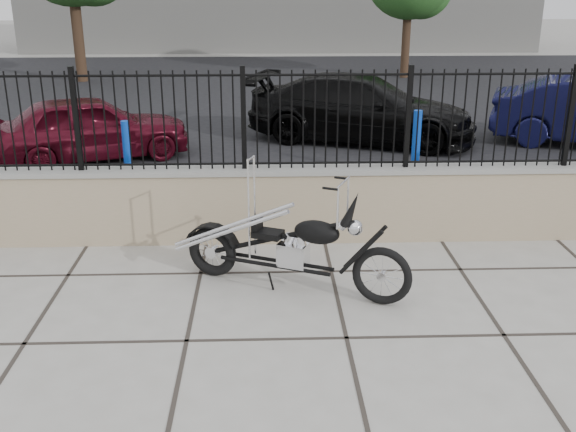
% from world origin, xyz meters
% --- Properties ---
extents(ground_plane, '(90.00, 90.00, 0.00)m').
position_xyz_m(ground_plane, '(0.00, 0.00, 0.00)').
color(ground_plane, '#99968E').
rests_on(ground_plane, ground).
extents(parking_lot, '(30.00, 30.00, 0.00)m').
position_xyz_m(parking_lot, '(0.00, 12.50, 0.00)').
color(parking_lot, black).
rests_on(parking_lot, ground).
extents(retaining_wall, '(14.00, 0.36, 0.96)m').
position_xyz_m(retaining_wall, '(0.00, 2.50, 0.48)').
color(retaining_wall, gray).
rests_on(retaining_wall, ground_plane).
extents(iron_fence, '(14.00, 0.08, 1.20)m').
position_xyz_m(iron_fence, '(0.00, 2.50, 1.56)').
color(iron_fence, black).
rests_on(iron_fence, retaining_wall).
extents(chopper_motorcycle, '(2.40, 1.36, 1.46)m').
position_xyz_m(chopper_motorcycle, '(-0.50, 1.08, 0.73)').
color(chopper_motorcycle, black).
rests_on(chopper_motorcycle, ground_plane).
extents(car_red, '(3.77, 2.60, 1.19)m').
position_xyz_m(car_red, '(-3.90, 6.58, 0.60)').
color(car_red, '#4B0A18').
rests_on(car_red, parking_lot).
extents(car_black, '(4.90, 3.27, 1.32)m').
position_xyz_m(car_black, '(1.20, 7.84, 0.66)').
color(car_black, black).
rests_on(car_black, parking_lot).
extents(bollard_a, '(0.16, 0.16, 1.04)m').
position_xyz_m(bollard_a, '(-2.95, 4.99, 0.52)').
color(bollard_a, blue).
rests_on(bollard_a, ground_plane).
extents(bollard_b, '(0.15, 0.15, 1.15)m').
position_xyz_m(bollard_b, '(1.73, 5.15, 0.57)').
color(bollard_b, blue).
rests_on(bollard_b, ground_plane).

